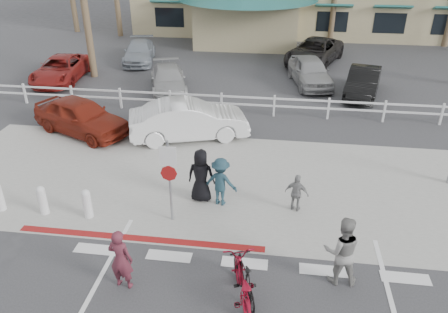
# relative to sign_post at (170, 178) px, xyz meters

# --- Properties ---
(ground) EXTENTS (140.00, 140.00, 0.00)m
(ground) POSITION_rel_sign_post_xyz_m (2.30, -2.20, -1.45)
(ground) COLOR #333335
(sidewalk_plaza) EXTENTS (22.00, 7.00, 0.01)m
(sidewalk_plaza) POSITION_rel_sign_post_xyz_m (2.30, 2.30, -1.44)
(sidewalk_plaza) COLOR gray
(sidewalk_plaza) RESTS_ON ground
(cross_street) EXTENTS (40.00, 5.00, 0.01)m
(cross_street) POSITION_rel_sign_post_xyz_m (2.30, 6.30, -1.45)
(cross_street) COLOR #333335
(cross_street) RESTS_ON ground
(parking_lot) EXTENTS (50.00, 16.00, 0.01)m
(parking_lot) POSITION_rel_sign_post_xyz_m (2.30, 15.80, -1.45)
(parking_lot) COLOR #333335
(parking_lot) RESTS_ON ground
(curb_red) EXTENTS (7.00, 0.25, 0.02)m
(curb_red) POSITION_rel_sign_post_xyz_m (-0.70, -1.00, -1.44)
(curb_red) COLOR maroon
(curb_red) RESTS_ON ground
(rail_fence) EXTENTS (29.40, 0.16, 1.00)m
(rail_fence) POSITION_rel_sign_post_xyz_m (2.80, 8.30, -0.95)
(rail_fence) COLOR silver
(rail_fence) RESTS_ON ground
(sign_post) EXTENTS (0.50, 0.10, 2.90)m
(sign_post) POSITION_rel_sign_post_xyz_m (0.00, 0.00, 0.00)
(sign_post) COLOR gray
(sign_post) RESTS_ON ground
(bollard_0) EXTENTS (0.26, 0.26, 0.95)m
(bollard_0) POSITION_rel_sign_post_xyz_m (-2.50, -0.20, -0.97)
(bollard_0) COLOR silver
(bollard_0) RESTS_ON ground
(bollard_1) EXTENTS (0.26, 0.26, 0.95)m
(bollard_1) POSITION_rel_sign_post_xyz_m (-3.90, -0.20, -0.97)
(bollard_1) COLOR silver
(bollard_1) RESTS_ON ground
(bike_red) EXTENTS (1.25, 2.24, 1.11)m
(bike_red) POSITION_rel_sign_post_xyz_m (2.36, -2.94, -0.89)
(bike_red) COLOR maroon
(bike_red) RESTS_ON ground
(rider_red) EXTENTS (0.64, 0.47, 1.63)m
(rider_red) POSITION_rel_sign_post_xyz_m (-0.52, -2.76, -0.63)
(rider_red) COLOR #5B222F
(rider_red) RESTS_ON ground
(bike_black) EXTENTS (1.08, 1.76, 1.02)m
(bike_black) POSITION_rel_sign_post_xyz_m (2.37, -2.64, -0.94)
(bike_black) COLOR black
(bike_black) RESTS_ON ground
(rider_black) EXTENTS (0.91, 0.72, 1.84)m
(rider_black) POSITION_rel_sign_post_xyz_m (4.62, -1.87, -0.53)
(rider_black) COLOR gray
(rider_black) RESTS_ON ground
(pedestrian_a) EXTENTS (1.11, 0.77, 1.58)m
(pedestrian_a) POSITION_rel_sign_post_xyz_m (1.30, 1.04, -0.66)
(pedestrian_a) COLOR #1D3844
(pedestrian_a) RESTS_ON ground
(pedestrian_child) EXTENTS (0.78, 0.49, 1.23)m
(pedestrian_child) POSITION_rel_sign_post_xyz_m (3.62, 0.98, -0.83)
(pedestrian_child) COLOR gray
(pedestrian_child) RESTS_ON ground
(pedestrian_b) EXTENTS (0.88, 0.60, 1.75)m
(pedestrian_b) POSITION_rel_sign_post_xyz_m (0.67, 1.18, -0.58)
(pedestrian_b) COLOR black
(pedestrian_b) RESTS_ON ground
(car_white_sedan) EXTENTS (5.02, 3.05, 1.56)m
(car_white_sedan) POSITION_rel_sign_post_xyz_m (-0.63, 5.58, -0.67)
(car_white_sedan) COLOR silver
(car_white_sedan) RESTS_ON ground
(car_red_compact) EXTENTS (4.71, 3.43, 1.49)m
(car_red_compact) POSITION_rel_sign_post_xyz_m (-5.16, 5.46, -0.70)
(car_red_compact) COLOR maroon
(car_red_compact) RESTS_ON ground
(lot_car_0) EXTENTS (2.67, 4.98, 1.33)m
(lot_car_0) POSITION_rel_sign_post_xyz_m (-9.15, 11.80, -0.79)
(lot_car_0) COLOR maroon
(lot_car_0) RESTS_ON ground
(lot_car_1) EXTENTS (2.92, 4.59, 1.24)m
(lot_car_1) POSITION_rel_sign_post_xyz_m (-2.87, 11.00, -0.83)
(lot_car_1) COLOR #9B9B9B
(lot_car_1) RESTS_ON ground
(lot_car_2) EXTENTS (2.64, 4.64, 1.49)m
(lot_car_2) POSITION_rel_sign_post_xyz_m (4.45, 13.00, -0.71)
(lot_car_2) COLOR gray
(lot_car_2) RESTS_ON ground
(lot_car_3) EXTENTS (2.42, 4.45, 1.39)m
(lot_car_3) POSITION_rel_sign_post_xyz_m (7.04, 11.66, -0.75)
(lot_car_3) COLOR black
(lot_car_3) RESTS_ON ground
(lot_car_4) EXTENTS (2.58, 4.59, 1.26)m
(lot_car_4) POSITION_rel_sign_post_xyz_m (-6.01, 16.03, -0.82)
(lot_car_4) COLOR gray
(lot_car_4) RESTS_ON ground
(lot_car_5) EXTENTS (4.23, 5.90, 1.49)m
(lot_car_5) POSITION_rel_sign_post_xyz_m (4.86, 17.15, -0.70)
(lot_car_5) COLOR black
(lot_car_5) RESTS_ON ground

